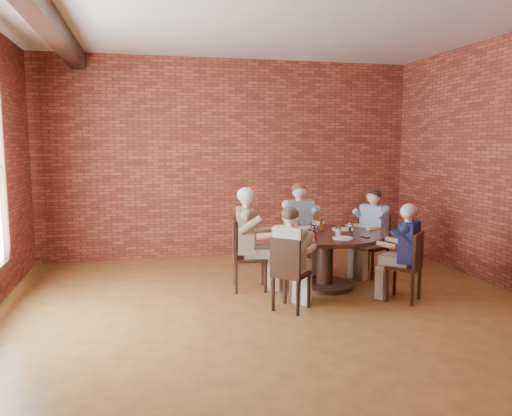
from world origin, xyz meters
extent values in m
plane|color=#96612E|center=(0.00, 0.00, 0.00)|extent=(7.00, 7.00, 0.00)
plane|color=silver|center=(0.00, 0.00, 3.40)|extent=(7.00, 7.00, 0.00)
plane|color=brown|center=(0.00, 3.50, 1.70)|extent=(7.00, 0.00, 7.00)
cube|color=black|center=(-3.17, 1.44, 1.65)|extent=(0.10, 0.08, 2.20)
cylinder|color=black|center=(0.90, 1.18, 0.03)|extent=(0.78, 0.78, 0.06)
cylinder|color=black|center=(0.90, 1.18, 0.35)|extent=(0.22, 0.22, 0.64)
cylinder|color=#402417|center=(0.90, 1.18, 0.72)|extent=(1.56, 1.56, 0.05)
cube|color=black|center=(1.79, 1.63, 0.43)|extent=(0.55, 0.55, 0.04)
cube|color=black|center=(1.95, 1.71, 0.68)|extent=(0.22, 0.38, 0.47)
cylinder|color=black|center=(1.56, 1.70, 0.21)|extent=(0.04, 0.04, 0.41)
cylinder|color=black|center=(1.71, 1.39, 0.21)|extent=(0.04, 0.04, 0.41)
cylinder|color=black|center=(1.87, 1.86, 0.21)|extent=(0.04, 0.04, 0.41)
cylinder|color=black|center=(2.02, 1.55, 0.21)|extent=(0.04, 0.04, 0.41)
cube|color=black|center=(0.84, 2.14, 0.43)|extent=(0.46, 0.46, 0.04)
cube|color=black|center=(0.83, 2.33, 0.70)|extent=(0.44, 0.07, 0.50)
cylinder|color=black|center=(0.66, 1.94, 0.21)|extent=(0.04, 0.04, 0.41)
cylinder|color=black|center=(1.04, 1.96, 0.21)|extent=(0.04, 0.04, 0.41)
cylinder|color=black|center=(0.64, 2.31, 0.21)|extent=(0.04, 0.04, 0.41)
cylinder|color=black|center=(1.01, 2.33, 0.21)|extent=(0.04, 0.04, 0.41)
cube|color=black|center=(-0.12, 1.32, 0.43)|extent=(0.50, 0.50, 0.04)
cube|color=black|center=(-0.32, 1.35, 0.71)|extent=(0.10, 0.45, 0.51)
cylinder|color=black|center=(0.05, 1.11, 0.21)|extent=(0.04, 0.04, 0.41)
cylinder|color=black|center=(0.10, 1.49, 0.21)|extent=(0.04, 0.04, 0.41)
cylinder|color=black|center=(-0.34, 1.16, 0.21)|extent=(0.04, 0.04, 0.41)
cylinder|color=black|center=(-0.29, 1.54, 0.21)|extent=(0.04, 0.04, 0.41)
cube|color=black|center=(0.18, 0.40, 0.43)|extent=(0.53, 0.53, 0.04)
cube|color=black|center=(0.07, 0.28, 0.66)|extent=(0.30, 0.28, 0.43)
cylinder|color=black|center=(0.41, 0.41, 0.21)|extent=(0.04, 0.04, 0.41)
cylinder|color=black|center=(0.17, 0.62, 0.21)|extent=(0.04, 0.04, 0.41)
cylinder|color=black|center=(0.19, 0.18, 0.21)|extent=(0.04, 0.04, 0.41)
cylinder|color=black|center=(-0.04, 0.39, 0.21)|extent=(0.04, 0.04, 0.41)
cube|color=black|center=(1.65, 0.41, 0.43)|extent=(0.53, 0.53, 0.04)
cube|color=black|center=(1.77, 0.29, 0.66)|extent=(0.30, 0.29, 0.43)
cylinder|color=black|center=(1.65, 0.64, 0.21)|extent=(0.04, 0.04, 0.41)
cylinder|color=black|center=(1.43, 0.42, 0.21)|extent=(0.04, 0.04, 0.41)
cylinder|color=black|center=(1.87, 0.41, 0.21)|extent=(0.04, 0.04, 0.41)
cylinder|color=black|center=(1.65, 0.19, 0.21)|extent=(0.04, 0.04, 0.41)
cylinder|color=white|center=(1.23, 1.42, 0.76)|extent=(0.26, 0.26, 0.01)
cylinder|color=white|center=(0.83, 1.70, 0.76)|extent=(0.26, 0.26, 0.01)
cylinder|color=white|center=(0.42, 1.38, 0.76)|extent=(0.26, 0.26, 0.01)
cylinder|color=white|center=(0.98, 0.79, 0.76)|extent=(0.26, 0.26, 0.01)
cylinder|color=white|center=(1.27, 1.18, 0.82)|extent=(0.07, 0.07, 0.14)
cylinder|color=white|center=(0.95, 1.46, 0.82)|extent=(0.07, 0.07, 0.14)
cylinder|color=white|center=(0.68, 1.54, 0.82)|extent=(0.07, 0.07, 0.14)
cylinder|color=white|center=(0.76, 1.29, 0.82)|extent=(0.07, 0.07, 0.14)
cylinder|color=white|center=(0.66, 1.03, 0.82)|extent=(0.07, 0.07, 0.14)
cylinder|color=white|center=(0.62, 0.81, 0.82)|extent=(0.07, 0.07, 0.14)
cylinder|color=white|center=(1.00, 0.98, 0.82)|extent=(0.07, 0.07, 0.14)
cube|color=black|center=(1.31, 0.81, 0.75)|extent=(0.09, 0.13, 0.01)
camera|label=1|loc=(-1.49, -5.10, 1.95)|focal=35.00mm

